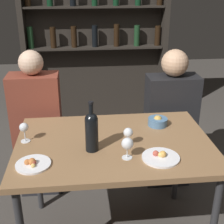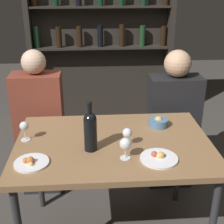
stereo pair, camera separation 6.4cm
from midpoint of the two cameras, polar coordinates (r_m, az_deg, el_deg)
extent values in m
cube|color=olive|center=(1.97, -0.55, -5.93)|extent=(1.22, 0.84, 0.04)
cylinder|color=#2D2D30|center=(2.50, -14.22, -10.08)|extent=(0.04, 0.04, 0.73)
cylinder|color=#2D2D30|center=(2.57, 11.17, -8.76)|extent=(0.04, 0.04, 0.73)
cube|color=#28231E|center=(3.87, -3.62, 12.87)|extent=(1.65, 0.02, 2.02)
cube|color=#28231E|center=(3.82, -16.25, 11.86)|extent=(0.06, 0.18, 2.02)
cube|color=#28231E|center=(3.89, 8.98, 12.69)|extent=(0.06, 0.18, 2.02)
cube|color=#28231E|center=(3.77, -3.51, 11.67)|extent=(1.57, 0.18, 0.02)
cylinder|color=#19381E|center=(3.78, -15.17, 13.00)|extent=(0.07, 0.07, 0.25)
cylinder|color=black|center=(3.75, -11.20, 13.20)|extent=(0.07, 0.07, 0.24)
cylinder|color=black|center=(3.75, -7.46, 13.47)|extent=(0.07, 0.07, 0.24)
cylinder|color=black|center=(3.75, -3.66, 13.67)|extent=(0.07, 0.07, 0.25)
cylinder|color=black|center=(3.77, 0.34, 13.84)|extent=(0.07, 0.07, 0.26)
cylinder|color=#19381E|center=(3.81, 4.08, 13.75)|extent=(0.07, 0.07, 0.24)
cylinder|color=black|center=(3.86, 7.85, 13.66)|extent=(0.07, 0.07, 0.23)
cube|color=#28231E|center=(3.71, -3.70, 18.65)|extent=(1.57, 0.18, 0.02)
cylinder|color=black|center=(1.84, -4.72, -4.23)|extent=(0.08, 0.08, 0.20)
sphere|color=black|center=(1.79, -4.83, -1.41)|extent=(0.08, 0.08, 0.08)
cylinder|color=black|center=(1.77, -4.88, 0.04)|extent=(0.03, 0.03, 0.10)
cylinder|color=black|center=(1.75, -4.94, 1.71)|extent=(0.03, 0.03, 0.01)
cylinder|color=silver|center=(2.05, -16.38, -5.13)|extent=(0.06, 0.06, 0.00)
cylinder|color=silver|center=(2.03, -16.51, -4.10)|extent=(0.01, 0.01, 0.08)
sphere|color=silver|center=(2.01, -16.69, -2.70)|extent=(0.06, 0.06, 0.06)
cylinder|color=silver|center=(1.93, 1.97, -6.07)|extent=(0.06, 0.06, 0.00)
cylinder|color=silver|center=(1.91, 1.99, -5.12)|extent=(0.01, 0.01, 0.07)
sphere|color=silver|center=(1.88, 2.01, -3.77)|extent=(0.06, 0.06, 0.06)
cylinder|color=silver|center=(1.80, 1.75, -8.34)|extent=(0.06, 0.06, 0.00)
cylinder|color=silver|center=(1.78, 1.77, -7.32)|extent=(0.01, 0.01, 0.07)
sphere|color=silver|center=(1.75, 1.79, -5.80)|extent=(0.07, 0.07, 0.07)
cylinder|color=white|center=(1.80, -15.20, -9.22)|extent=(0.19, 0.19, 0.01)
sphere|color=#E5BC66|center=(1.76, -15.25, -9.46)|extent=(0.02, 0.02, 0.02)
sphere|color=#C67038|center=(1.79, -15.10, -8.80)|extent=(0.03, 0.03, 0.03)
sphere|color=#B74C3D|center=(1.78, -15.23, -8.93)|extent=(0.03, 0.03, 0.03)
sphere|color=#C67038|center=(1.79, -16.24, -8.80)|extent=(0.03, 0.03, 0.03)
sphere|color=#C67038|center=(1.79, -15.41, -8.76)|extent=(0.04, 0.04, 0.04)
cylinder|color=white|center=(1.81, 7.90, -8.25)|extent=(0.22, 0.22, 0.01)
sphere|color=#B74C3D|center=(1.81, 7.01, -7.54)|extent=(0.04, 0.04, 0.04)
sphere|color=#E5BC66|center=(1.81, 7.91, -7.77)|extent=(0.03, 0.03, 0.03)
sphere|color=gold|center=(1.81, 8.27, -7.66)|extent=(0.04, 0.04, 0.04)
cylinder|color=#4C7299|center=(2.18, 7.52, -1.79)|extent=(0.13, 0.13, 0.05)
sphere|color=gold|center=(2.18, 7.55, -1.37)|extent=(0.06, 0.06, 0.06)
cube|color=#26262B|center=(2.80, -13.36, -9.60)|extent=(0.35, 0.22, 0.45)
cube|color=brown|center=(2.56, -14.44, 0.25)|extent=(0.39, 0.22, 0.59)
sphere|color=beige|center=(2.43, -15.36, 8.70)|extent=(0.19, 0.19, 0.19)
cube|color=#26262B|center=(2.86, 9.39, -8.45)|extent=(0.38, 0.22, 0.45)
cube|color=black|center=(2.63, 10.10, 0.79)|extent=(0.42, 0.22, 0.55)
sphere|color=tan|center=(2.51, 10.71, 8.80)|extent=(0.21, 0.21, 0.21)
camera|label=1|loc=(0.03, -90.91, -0.40)|focal=50.00mm
camera|label=2|loc=(0.03, 89.09, 0.40)|focal=50.00mm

